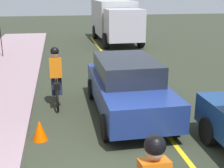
{
  "coord_description": "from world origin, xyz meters",
  "views": [
    {
      "loc": [
        -5.03,
        0.96,
        3.4
      ],
      "look_at": [
        2.57,
        -0.43,
        1.0
      ],
      "focal_mm": 48.09,
      "sensor_mm": 36.0,
      "label": 1
    }
  ],
  "objects_px": {
    "parked_sedan_rear": "(127,86)",
    "traffic_cone_near": "(40,130)",
    "box_truck_background": "(115,19)",
    "cyclist_lead": "(56,77)"
  },
  "relations": [
    {
      "from": "cyclist_lead",
      "to": "traffic_cone_near",
      "type": "xyz_separation_m",
      "value": [
        -2.24,
        0.43,
        -0.66
      ]
    },
    {
      "from": "parked_sedan_rear",
      "to": "traffic_cone_near",
      "type": "relative_size",
      "value": 8.74
    },
    {
      "from": "box_truck_background",
      "to": "traffic_cone_near",
      "type": "xyz_separation_m",
      "value": [
        -13.96,
        4.51,
        -1.3
      ]
    },
    {
      "from": "parked_sedan_rear",
      "to": "traffic_cone_near",
      "type": "height_order",
      "value": "parked_sedan_rear"
    },
    {
      "from": "cyclist_lead",
      "to": "parked_sedan_rear",
      "type": "relative_size",
      "value": 0.41
    },
    {
      "from": "parked_sedan_rear",
      "to": "traffic_cone_near",
      "type": "bearing_deg",
      "value": -62.14
    },
    {
      "from": "cyclist_lead",
      "to": "box_truck_background",
      "type": "bearing_deg",
      "value": -20.3
    },
    {
      "from": "parked_sedan_rear",
      "to": "traffic_cone_near",
      "type": "xyz_separation_m",
      "value": [
        -1.28,
        2.41,
        -0.57
      ]
    },
    {
      "from": "box_truck_background",
      "to": "traffic_cone_near",
      "type": "bearing_deg",
      "value": -19.07
    },
    {
      "from": "cyclist_lead",
      "to": "parked_sedan_rear",
      "type": "bearing_deg",
      "value": -116.93
    }
  ]
}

